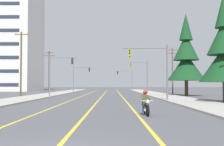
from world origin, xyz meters
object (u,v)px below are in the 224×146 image
traffic_signal_near_right (155,64)px  traffic_signal_far_right (128,77)px  motorcycle_with_rider (146,105)px  traffic_signal_near_left (58,70)px  traffic_signal_mid_left (79,75)px  utility_pole_left_far (50,70)px  utility_pole_left_near (22,63)px  utility_pole_right_far (173,69)px  traffic_signal_mid_right (143,72)px  conifer_tree_right_verge_far (187,58)px

traffic_signal_near_right → traffic_signal_far_right: 55.89m
motorcycle_with_rider → traffic_signal_near_left: size_ratio=0.35×
traffic_signal_mid_left → utility_pole_left_far: utility_pole_left_far is taller
traffic_signal_near_right → traffic_signal_mid_left: bearing=108.7°
traffic_signal_near_left → traffic_signal_far_right: 46.05m
utility_pole_left_near → utility_pole_right_far: bearing=23.5°
utility_pole_right_far → traffic_signal_mid_left: bearing=144.4°
motorcycle_with_rider → utility_pole_right_far: 39.69m
traffic_signal_near_left → traffic_signal_mid_right: (13.71, 10.23, -0.03)m
utility_pole_left_far → traffic_signal_near_right: bearing=-61.1°
traffic_signal_near_right → traffic_signal_mid_left: (-12.48, 36.89, -0.03)m
motorcycle_with_rider → traffic_signal_far_right: 71.23m
utility_pole_right_far → conifer_tree_right_verge_far: (0.53, -8.32, 1.36)m
traffic_signal_mid_right → traffic_signal_mid_left: size_ratio=1.00×
traffic_signal_near_right → traffic_signal_far_right: size_ratio=1.00×
traffic_signal_near_right → conifer_tree_right_verge_far: conifer_tree_right_verge_far is taller
motorcycle_with_rider → traffic_signal_near_left: traffic_signal_near_left is taller
traffic_signal_mid_right → traffic_signal_far_right: bearing=91.7°
traffic_signal_mid_left → utility_pole_left_near: 25.44m
motorcycle_with_rider → traffic_signal_far_right: (2.52, 71.10, 3.53)m
motorcycle_with_rider → traffic_signal_near_right: 15.84m
traffic_signal_mid_left → traffic_signal_near_left: bearing=-90.9°
utility_pole_left_near → utility_pole_right_far: utility_pole_left_near is taller
motorcycle_with_rider → utility_pole_right_far: size_ratio=0.25×
conifer_tree_right_verge_far → utility_pole_left_near: bearing=-174.2°
traffic_signal_mid_right → motorcycle_with_rider: bearing=-95.4°
utility_pole_left_far → traffic_signal_far_right: bearing=49.2°
utility_pole_left_far → traffic_signal_mid_right: bearing=-32.1°
traffic_signal_mid_right → utility_pole_left_far: size_ratio=0.66×
traffic_signal_far_right → conifer_tree_right_verge_far: size_ratio=0.47×
conifer_tree_right_verge_far → traffic_signal_near_left: bearing=-171.0°
utility_pole_left_far → conifer_tree_right_verge_far: 32.57m
traffic_signal_near_right → utility_pole_right_far: bearing=73.8°
traffic_signal_near_right → traffic_signal_mid_right: size_ratio=1.00×
motorcycle_with_rider → traffic_signal_near_right: (2.69, 15.21, 3.52)m
motorcycle_with_rider → utility_pole_left_near: bearing=120.0°
utility_pole_left_near → conifer_tree_right_verge_far: size_ratio=0.74×
traffic_signal_far_right → utility_pole_right_far: utility_pole_right_far is taller
motorcycle_with_rider → traffic_signal_mid_right: traffic_signal_mid_right is taller
motorcycle_with_rider → traffic_signal_far_right: traffic_signal_far_right is taller
traffic_signal_far_right → conifer_tree_right_verge_far: conifer_tree_right_verge_far is taller
motorcycle_with_rider → traffic_signal_far_right: size_ratio=0.35×
utility_pole_left_far → traffic_signal_near_left: bearing=-75.1°
traffic_signal_near_left → utility_pole_right_far: size_ratio=0.71×
utility_pole_right_far → conifer_tree_right_verge_far: 8.44m
traffic_signal_mid_right → utility_pole_right_far: 6.06m
traffic_signal_mid_left → traffic_signal_far_right: size_ratio=1.00×
traffic_signal_mid_left → traffic_signal_far_right: (12.31, 19.00, 0.04)m
traffic_signal_mid_right → conifer_tree_right_verge_far: size_ratio=0.47×
utility_pole_right_far → motorcycle_with_rider: bearing=-103.8°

